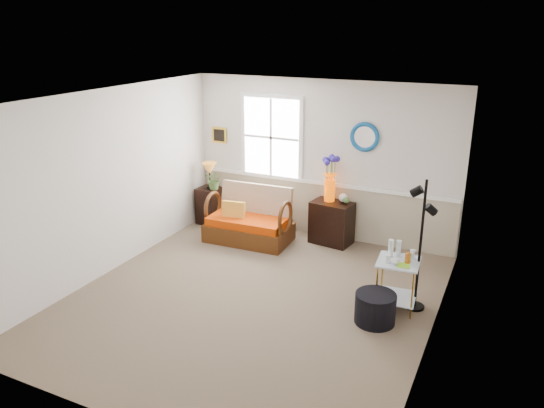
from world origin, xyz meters
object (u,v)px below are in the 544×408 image
at_px(loveseat, 249,215).
at_px(side_table, 397,284).
at_px(lamp_stand, 209,205).
at_px(ottoman, 375,308).
at_px(cabinet, 332,223).
at_px(floor_lamp, 420,246).

relative_size(loveseat, side_table, 2.12).
relative_size(loveseat, lamp_stand, 2.09).
bearing_deg(ottoman, lamp_stand, 150.56).
relative_size(loveseat, ottoman, 2.78).
xyz_separation_m(loveseat, side_table, (2.70, -1.13, -0.12)).
relative_size(lamp_stand, cabinet, 0.94).
bearing_deg(ottoman, cabinet, 121.76).
bearing_deg(cabinet, lamp_stand, -170.53).
bearing_deg(lamp_stand, floor_lamp, -20.29).
relative_size(lamp_stand, side_table, 1.01).
bearing_deg(lamp_stand, side_table, -22.77).
xyz_separation_m(floor_lamp, ottoman, (-0.37, -0.56, -0.66)).
height_order(lamp_stand, floor_lamp, floor_lamp).
distance_m(cabinet, floor_lamp, 2.31).
bearing_deg(lamp_stand, loveseat, -22.82).
bearing_deg(side_table, ottoman, -107.35).
xyz_separation_m(loveseat, cabinet, (1.26, 0.50, -0.10)).
height_order(loveseat, cabinet, loveseat).
relative_size(side_table, floor_lamp, 0.38).
height_order(loveseat, lamp_stand, loveseat).
bearing_deg(cabinet, side_table, -40.89).
bearing_deg(loveseat, cabinet, 19.49).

